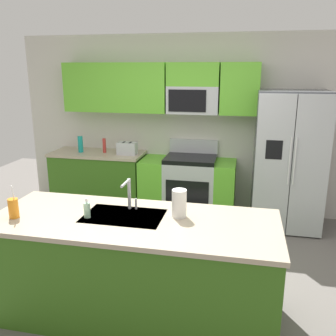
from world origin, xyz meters
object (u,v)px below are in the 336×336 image
refrigerator (288,161)px  drink_cup_orange (13,208)px  bottle_teal (80,144)px  sink_faucet (129,192)px  paper_towel_roll (179,203)px  toaster (127,148)px  soap_dispenser (87,210)px  pepper_mill (104,146)px  range_oven (188,187)px

refrigerator → drink_cup_orange: (-2.46, -2.42, 0.06)m
bottle_teal → sink_faucet: (1.43, -2.07, 0.05)m
sink_faucet → bottle_teal: bearing=124.7°
paper_towel_roll → refrigerator: bearing=62.5°
refrigerator → toaster: (-2.26, 0.02, 0.07)m
soap_dispenser → drink_cup_orange: bearing=-167.5°
pepper_mill → soap_dispenser: size_ratio=1.26×
drink_cup_orange → paper_towel_roll: (1.36, 0.31, 0.03)m
refrigerator → pepper_mill: size_ratio=8.67×
bottle_teal → sink_faucet: 2.52m
drink_cup_orange → paper_towel_roll: bearing=12.9°
sink_faucet → paper_towel_roll: size_ratio=1.17×
toaster → drink_cup_orange: (-0.20, -2.44, -0.01)m
toaster → sink_faucet: sink_faucet is taller
refrigerator → soap_dispenser: bearing=-129.1°
refrigerator → toaster: size_ratio=6.61×
refrigerator → drink_cup_orange: bearing=-135.4°
range_oven → paper_towel_roll: paper_towel_roll is taller
bottle_teal → soap_dispenser: (1.14, -2.31, -0.05)m
toaster → bottle_teal: 0.73m
refrigerator → paper_towel_roll: (-1.10, -2.11, 0.09)m
sink_faucet → drink_cup_orange: (-0.90, -0.37, -0.08)m
bottle_teal → paper_towel_roll: (1.89, -2.13, -0.00)m
range_oven → sink_faucet: size_ratio=4.82×
sink_faucet → toaster: bearing=108.7°
soap_dispenser → range_oven: bearing=78.2°
toaster → paper_towel_roll: 2.42m
bottle_teal → sink_faucet: sink_faucet is taller
range_oven → soap_dispenser: range_oven is taller
range_oven → toaster: (-0.89, -0.05, 0.55)m
refrigerator → pepper_mill: refrigerator is taller
refrigerator → pepper_mill: (-2.63, 0.07, 0.08)m
drink_cup_orange → paper_towel_roll: drink_cup_orange is taller
range_oven → soap_dispenser: size_ratio=8.00×
range_oven → toaster: range_oven is taller
pepper_mill → sink_faucet: 2.37m
toaster → bottle_teal: size_ratio=1.16×
range_oven → sink_faucet: bearing=-95.3°
pepper_mill → paper_towel_roll: bearing=-54.8°
pepper_mill → drink_cup_orange: bearing=-86.0°
refrigerator → paper_towel_roll: bearing=-117.5°
range_oven → bottle_teal: bearing=-178.2°
refrigerator → sink_faucet: 2.58m
refrigerator → range_oven: bearing=177.0°
toaster → refrigerator: bearing=-0.5°
toaster → sink_faucet: size_ratio=0.99×
bottle_teal → drink_cup_orange: size_ratio=0.84×
range_oven → drink_cup_orange: drink_cup_orange is taller
sink_faucet → paper_towel_roll: 0.47m
refrigerator → drink_cup_orange: refrigerator is taller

